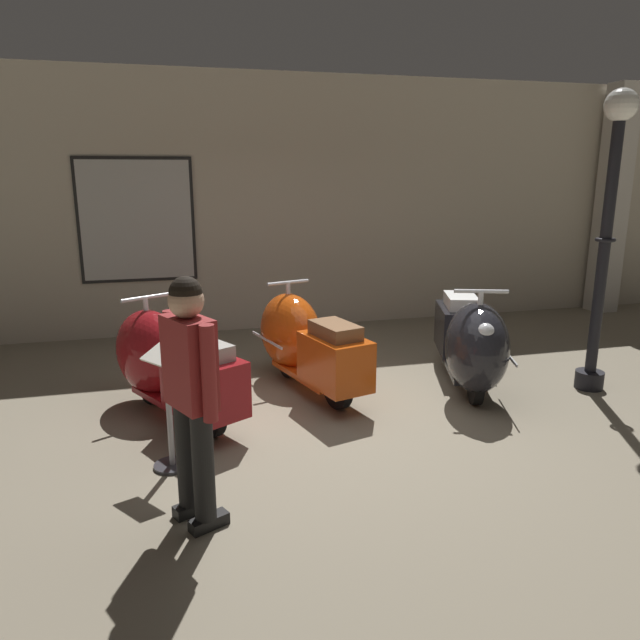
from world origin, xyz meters
TOP-DOWN VIEW (x-y plane):
  - ground_plane at (0.00, 0.00)m, footprint 60.00×60.00m
  - showroom_back_wall at (0.17, 3.54)m, footprint 18.00×0.63m
  - scooter_0 at (-1.46, 0.63)m, footprint 1.25×1.75m
  - scooter_1 at (-0.11, 1.01)m, footprint 0.93×1.80m
  - scooter_2 at (1.49, 0.46)m, footprint 1.05×1.89m
  - lamppost at (2.72, 0.21)m, footprint 0.30×0.30m
  - visitor_0 at (-1.30, -1.22)m, footprint 0.36×0.49m
  - info_stanchion at (-1.45, -0.44)m, footprint 0.37×0.39m

SIDE VIEW (x-z plane):
  - ground_plane at x=0.00m, z-range 0.00..0.00m
  - info_stanchion at x=-1.45m, z-range -0.08..0.87m
  - scooter_0 at x=-1.46m, z-range -0.05..1.01m
  - scooter_1 at x=-0.11m, z-range -0.05..1.01m
  - scooter_2 at x=1.49m, z-range -0.05..1.06m
  - visitor_0 at x=-1.30m, z-range 0.12..1.71m
  - lamppost at x=2.72m, z-range 0.21..3.11m
  - showroom_back_wall at x=0.17m, z-range 0.00..3.43m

